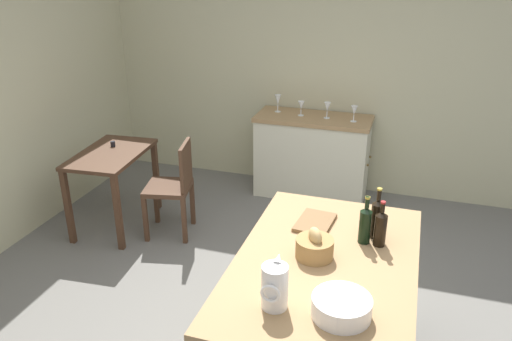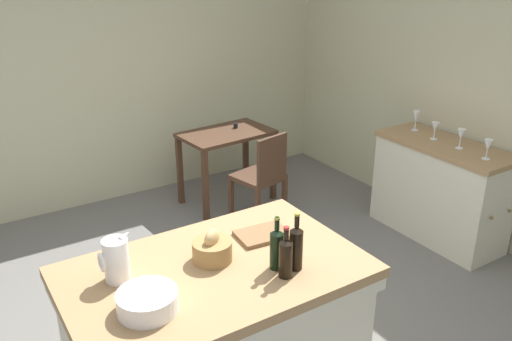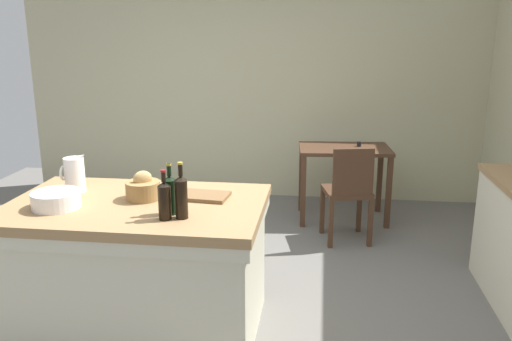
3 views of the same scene
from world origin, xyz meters
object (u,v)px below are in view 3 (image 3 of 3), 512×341
at_px(writing_desk, 344,159).
at_px(bread_basket, 143,189).
at_px(cutting_board, 204,196).
at_px(wine_bottle_green, 164,200).
at_px(wine_bottle_amber, 170,194).
at_px(wash_bowl, 56,200).
at_px(wooden_chair, 348,190).
at_px(island_table, 140,262).
at_px(wine_bottle_dark, 181,196).
at_px(pitcher, 74,174).

height_order(writing_desk, bread_basket, bread_basket).
xyz_separation_m(cutting_board, wine_bottle_green, (-0.13, -0.41, 0.10)).
xyz_separation_m(writing_desk, wine_bottle_amber, (-1.08, -2.45, 0.36)).
relative_size(wash_bowl, wine_bottle_green, 1.00).
bearing_deg(wooden_chair, island_table, -129.93).
xyz_separation_m(island_table, wine_bottle_dark, (0.36, -0.24, 0.53)).
bearing_deg(island_table, pitcher, 160.60).
bearing_deg(island_table, wash_bowl, -160.38).
distance_m(island_table, cutting_board, 0.59).
distance_m(writing_desk, wine_bottle_green, 2.78).
relative_size(island_table, wooden_chair, 1.74).
xyz_separation_m(bread_basket, wine_bottle_green, (0.24, -0.34, 0.05)).
xyz_separation_m(writing_desk, wine_bottle_green, (-1.08, -2.54, 0.35)).
bearing_deg(cutting_board, wooden_chair, 56.91).
distance_m(wash_bowl, wine_bottle_green, 0.72).
bearing_deg(cutting_board, island_table, -160.29).
height_order(writing_desk, wooden_chair, wooden_chair).
distance_m(pitcher, cutting_board, 0.87).
bearing_deg(pitcher, wine_bottle_green, -30.46).
height_order(island_table, writing_desk, island_table).
bearing_deg(island_table, wine_bottle_green, -45.05).
xyz_separation_m(pitcher, wine_bottle_dark, (0.83, -0.40, 0.01)).
height_order(pitcher, wine_bottle_dark, wine_bottle_dark).
bearing_deg(island_table, bread_basket, 70.46).
bearing_deg(cutting_board, wine_bottle_dark, -96.26).
xyz_separation_m(pitcher, bread_basket, (0.49, -0.09, -0.05)).
relative_size(wooden_chair, bread_basket, 4.21).
xyz_separation_m(cutting_board, wine_bottle_amber, (-0.12, -0.32, 0.11)).
height_order(island_table, bread_basket, bread_basket).
distance_m(pitcher, bread_basket, 0.51).
bearing_deg(writing_desk, cutting_board, -114.18).
height_order(island_table, wine_bottle_amber, wine_bottle_amber).
xyz_separation_m(bread_basket, wine_bottle_dark, (0.33, -0.31, 0.07)).
xyz_separation_m(writing_desk, wooden_chair, (0.03, -0.62, -0.14)).
distance_m(wash_bowl, wine_bottle_amber, 0.71).
xyz_separation_m(island_table, wine_bottle_green, (0.27, -0.27, 0.52)).
height_order(wine_bottle_dark, wine_bottle_green, wine_bottle_dark).
distance_m(cutting_board, wine_bottle_green, 0.44).
height_order(wash_bowl, wine_bottle_amber, wine_bottle_amber).
distance_m(island_table, wine_bottle_dark, 0.68).
bearing_deg(cutting_board, pitcher, 178.50).
height_order(writing_desk, wine_bottle_green, wine_bottle_green).
height_order(writing_desk, cutting_board, cutting_board).
distance_m(pitcher, wash_bowl, 0.33).
relative_size(wine_bottle_dark, wine_bottle_amber, 1.08).
relative_size(cutting_board, wine_bottle_amber, 1.01).
bearing_deg(wash_bowl, wine_bottle_green, -9.10).
height_order(wooden_chair, wine_bottle_green, wine_bottle_green).
bearing_deg(wine_bottle_dark, wine_bottle_amber, 144.94).
distance_m(island_table, wine_bottle_amber, 0.62).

